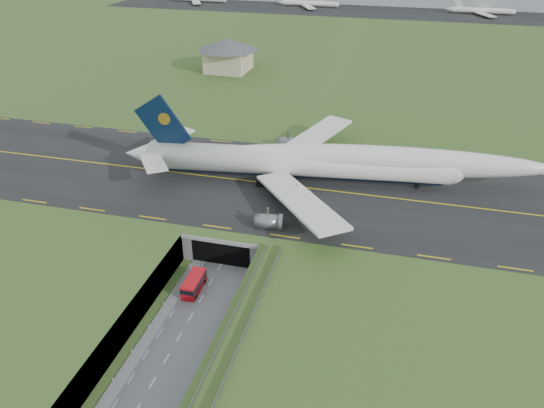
# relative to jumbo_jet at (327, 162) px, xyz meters

# --- Properties ---
(ground) EXTENTS (900.00, 900.00, 0.00)m
(ground) POSITION_rel_jumbo_jet_xyz_m (-16.04, -36.33, -11.51)
(ground) COLOR #375220
(ground) RESTS_ON ground
(airfield_deck) EXTENTS (800.00, 800.00, 6.00)m
(airfield_deck) POSITION_rel_jumbo_jet_xyz_m (-16.04, -36.33, -8.51)
(airfield_deck) COLOR gray
(airfield_deck) RESTS_ON ground
(trench_road) EXTENTS (12.00, 75.00, 0.20)m
(trench_road) POSITION_rel_jumbo_jet_xyz_m (-16.04, -43.83, -11.41)
(trench_road) COLOR slate
(trench_road) RESTS_ON ground
(taxiway) EXTENTS (800.00, 44.00, 0.18)m
(taxiway) POSITION_rel_jumbo_jet_xyz_m (-16.04, -3.33, -5.42)
(taxiway) COLOR black
(taxiway) RESTS_ON airfield_deck
(tunnel_portal) EXTENTS (17.00, 22.30, 6.00)m
(tunnel_portal) POSITION_rel_jumbo_jet_xyz_m (-16.04, -19.61, -8.18)
(tunnel_portal) COLOR gray
(tunnel_portal) RESTS_ON ground
(guideway) EXTENTS (3.00, 53.00, 7.05)m
(guideway) POSITION_rel_jumbo_jet_xyz_m (-5.04, -55.44, -6.19)
(guideway) COLOR #A8A8A3
(guideway) RESTS_ON ground
(jumbo_jet) EXTENTS (96.64, 61.42, 20.48)m
(jumbo_jet) POSITION_rel_jumbo_jet_xyz_m (0.00, 0.00, 0.00)
(jumbo_jet) COLOR white
(jumbo_jet) RESTS_ON ground
(shuttle_tram) EXTENTS (2.79, 7.01, 2.86)m
(shuttle_tram) POSITION_rel_jumbo_jet_xyz_m (-18.20, -37.23, -9.94)
(shuttle_tram) COLOR red
(shuttle_tram) RESTS_ON ground
(service_building) EXTENTS (22.97, 22.97, 12.21)m
(service_building) POSITION_rel_jumbo_jet_xyz_m (-52.43, 85.47, 1.72)
(service_building) COLOR #C7B88F
(service_building) RESTS_ON ground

